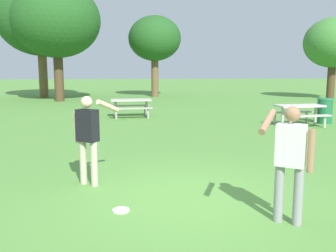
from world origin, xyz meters
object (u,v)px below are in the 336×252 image
person_thrower (290,156)px  tree_broad_center (56,21)px  person_catcher (88,133)px  tree_far_right (155,39)px  frisbee (121,210)px  picnic_table_near (299,111)px  tree_tall_left (40,19)px  tree_slender_mid (334,43)px  trash_can_further_along (325,111)px  picnic_table_far (131,104)px

person_thrower → tree_broad_center: size_ratio=0.23×
person_catcher → tree_far_right: tree_far_right is taller
frisbee → tree_broad_center: size_ratio=0.04×
picnic_table_near → tree_far_right: tree_far_right is taller
tree_tall_left → tree_slender_mid: tree_tall_left is taller
trash_can_further_along → tree_far_right: 15.10m
person_thrower → person_catcher: 3.57m
tree_tall_left → tree_slender_mid: (19.45, -2.51, -1.66)m
tree_tall_left → tree_slender_mid: size_ratio=1.47×
picnic_table_near → trash_can_further_along: bearing=24.2°
tree_far_right → tree_slender_mid: tree_far_right is taller
tree_tall_left → tree_far_right: bearing=1.9°
person_catcher → frisbee: (0.65, -1.35, -0.95)m
picnic_table_near → person_catcher: bearing=-135.8°
frisbee → picnic_table_near: size_ratio=0.14×
tree_far_right → person_catcher: bearing=-95.4°
trash_can_further_along → tree_far_right: bearing=114.3°
tree_broad_center → tree_slender_mid: 17.80m
person_catcher → trash_can_further_along: bearing=41.7°
person_catcher → picnic_table_far: person_catcher is taller
frisbee → tree_tall_left: bearing=106.8°
person_catcher → tree_far_right: size_ratio=0.29×
frisbee → tree_broad_center: tree_broad_center is taller
frisbee → trash_can_further_along: bearing=49.1°
tree_slender_mid → picnic_table_far: bearing=-147.6°
frisbee → tree_far_right: size_ratio=0.05×
frisbee → tree_slender_mid: tree_slender_mid is taller
tree_far_right → tree_slender_mid: (11.66, -2.76, -0.40)m
person_catcher → frisbee: bearing=-64.4°
tree_tall_left → person_catcher: bearing=-73.8°
picnic_table_far → trash_can_further_along: (7.46, -2.29, -0.08)m
picnic_table_far → person_catcher: bearing=-93.1°
picnic_table_near → trash_can_further_along: (1.24, 0.55, -0.08)m
person_catcher → frisbee: 1.77m
picnic_table_near → tree_slender_mid: (6.85, 11.15, 3.11)m
person_thrower → tree_broad_center: bearing=110.4°
picnic_table_far → tree_far_right: size_ratio=0.32×
person_thrower → tree_tall_left: bearing=111.7°
tree_tall_left → person_thrower: bearing=-68.3°
picnic_table_near → tree_tall_left: tree_tall_left is taller
tree_far_right → tree_tall_left: bearing=-178.1°
tree_far_right → trash_can_further_along: bearing=-65.7°
trash_can_further_along → tree_broad_center: bearing=140.1°
person_thrower → picnic_table_near: size_ratio=0.88×
person_thrower → picnic_table_far: size_ratio=0.90×
tree_tall_left → tree_slender_mid: 19.68m
person_thrower → trash_can_further_along: person_thrower is taller
tree_broad_center → tree_far_right: 6.94m
tree_slender_mid → picnic_table_near: bearing=-121.6°
tree_slender_mid → person_catcher: bearing=-127.5°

